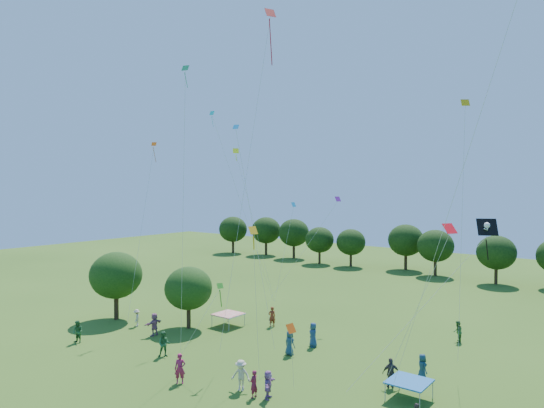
{
  "coord_description": "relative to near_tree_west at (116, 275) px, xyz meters",
  "views": [
    {
      "loc": [
        18.94,
        -10.39,
        12.08
      ],
      "look_at": [
        0.0,
        14.0,
        11.0
      ],
      "focal_mm": 32.0,
      "sensor_mm": 36.0,
      "label": 1
    }
  ],
  "objects": [
    {
      "name": "near_tree_west",
      "position": [
        0.0,
        0.0,
        0.0
      ],
      "size": [
        4.71,
        4.71,
        6.17
      ],
      "color": "#422B19",
      "rests_on": "ground"
    },
    {
      "name": "near_tree_north",
      "position": [
        7.31,
        2.15,
        -0.6
      ],
      "size": [
        4.07,
        4.07,
        5.27
      ],
      "color": "#422B19",
      "rests_on": "ground"
    },
    {
      "name": "treeline",
      "position": [
        17.48,
        39.9,
        0.05
      ],
      "size": [
        88.01,
        8.77,
        6.77
      ],
      "color": "#422B19",
      "rests_on": "ground"
    },
    {
      "name": "tent_red_stripe",
      "position": [
        9.59,
        4.67,
        -3.0
      ],
      "size": [
        2.2,
        2.2,
        1.1
      ],
      "color": "red",
      "rests_on": "ground"
    },
    {
      "name": "tent_blue",
      "position": [
        27.68,
        0.26,
        -3.0
      ],
      "size": [
        2.2,
        2.2,
        1.1
      ],
      "color": "#185AA0",
      "rests_on": "ground"
    },
    {
      "name": "crowd_person_0",
      "position": [
        18.05,
        2.05,
        -3.16
      ],
      "size": [
        0.92,
        0.57,
        1.76
      ],
      "primitive_type": "imported",
      "rotation": [
        0.0,
        0.0,
        3.03
      ],
      "color": "navy",
      "rests_on": "ground"
    },
    {
      "name": "crowd_person_1",
      "position": [
        20.52,
        -4.92,
        -3.25
      ],
      "size": [
        0.38,
        0.59,
        1.58
      ],
      "primitive_type": "imported",
      "rotation": [
        0.0,
        0.0,
        4.72
      ],
      "color": "maroon",
      "rests_on": "ground"
    },
    {
      "name": "crowd_person_2",
      "position": [
        11.15,
        -3.7,
        -3.14
      ],
      "size": [
        0.96,
        0.97,
        1.8
      ],
      "primitive_type": "imported",
      "rotation": [
        0.0,
        0.0,
        0.79
      ],
      "color": "#285E32",
      "rests_on": "ground"
    },
    {
      "name": "crowd_person_3",
      "position": [
        19.31,
        -4.67,
        -3.12
      ],
      "size": [
        1.31,
        0.89,
        1.84
      ],
      "primitive_type": "imported",
      "rotation": [
        0.0,
        0.0,
        0.32
      ],
      "color": "beige",
      "rests_on": "ground"
    },
    {
      "name": "crowd_person_4",
      "position": [
        26.15,
        1.23,
        -3.15
      ],
      "size": [
        1.1,
        1.03,
        1.77
      ],
      "primitive_type": "imported",
      "rotation": [
        0.0,
        0.0,
        3.83
      ],
      "color": "#463A38",
      "rests_on": "ground"
    },
    {
      "name": "crowd_person_5",
      "position": [
        6.67,
        -0.99,
        -3.12
      ],
      "size": [
        0.69,
        1.75,
        1.85
      ],
      "primitive_type": "imported",
      "rotation": [
        0.0,
        0.0,
        4.75
      ],
      "color": "#A46087",
      "rests_on": "ground"
    },
    {
      "name": "crowd_person_6",
      "position": [
        27.25,
        3.43,
        -3.21
      ],
      "size": [
        0.91,
        0.87,
        1.66
      ],
      "primitive_type": "imported",
      "rotation": [
        0.0,
        0.0,
        2.43
      ],
      "color": "navy",
      "rests_on": "ground"
    },
    {
      "name": "crowd_person_7",
      "position": [
        15.65,
        -6.18,
        -3.12
      ],
      "size": [
        0.81,
        0.79,
        1.84
      ],
      "primitive_type": "imported",
      "rotation": [
        0.0,
        0.0,
        0.73
      ],
      "color": "#9A1C47",
      "rests_on": "ground"
    },
    {
      "name": "crowd_person_8",
      "position": [
        3.49,
        -5.84,
        -3.17
      ],
      "size": [
        0.93,
        0.62,
        1.73
      ],
      "primitive_type": "imported",
      "rotation": [
        0.0,
        0.0,
        6.48
      ],
      "color": "#285F2E",
      "rests_on": "ground"
    },
    {
      "name": "crowd_person_9",
      "position": [
        3.35,
        -0.26,
        -3.3
      ],
      "size": [
        0.98,
        0.99,
        1.47
      ],
      "primitive_type": "imported",
      "rotation": [
        0.0,
        0.0,
        5.48
      ],
      "color": "beige",
      "rests_on": "ground"
    },
    {
      "name": "crowd_person_11",
      "position": [
        21.25,
        -4.51,
        -3.23
      ],
      "size": [
        1.08,
        1.59,
        1.61
      ],
      "primitive_type": "imported",
      "rotation": [
        0.0,
        0.0,
        1.97
      ],
      "color": "#A363A9",
      "rests_on": "ground"
    },
    {
      "name": "crowd_person_12",
      "position": [
        18.39,
        4.6,
        -3.12
      ],
      "size": [
        1.0,
        0.97,
        1.84
      ],
      "primitive_type": "imported",
      "rotation": [
        0.0,
        0.0,
        5.56
      ],
      "color": "navy",
      "rests_on": "ground"
    },
    {
      "name": "crowd_person_13",
      "position": [
        12.69,
        6.85,
        -3.17
      ],
      "size": [
        0.71,
        0.77,
        1.75
      ],
      "primitive_type": "imported",
      "rotation": [
        0.0,
        0.0,
        4.12
      ],
      "color": "maroon",
      "rests_on": "ground"
    },
    {
      "name": "crowd_person_14",
      "position": [
        26.7,
        12.39,
        -3.21
      ],
      "size": [
        0.57,
        0.88,
        1.67
      ],
      "primitive_type": "imported",
      "rotation": [
        0.0,
        0.0,
        4.87
      ],
      "color": "#285725",
      "rests_on": "ground"
    },
    {
      "name": "pirate_kite",
      "position": [
        30.99,
        2.54,
        5.63
      ],
      "size": [
        5.91,
        6.91,
        9.01
      ],
      "color": "black"
    },
    {
      "name": "red_high_kite",
      "position": [
        17.63,
        -0.6,
        15.49
      ],
      "size": [
        1.91,
        3.76,
        22.78
      ],
      "color": "red"
    },
    {
      "name": "small_kite_0",
      "position": [
        30.11,
        -2.05,
        4.81
      ],
      "size": [
        3.92,
        0.81,
        9.01
      ],
      "color": "red"
    },
    {
      "name": "small_kite_1",
      "position": [
        29.05,
        5.24,
        9.3
      ],
      "size": [
        0.57,
        1.25,
        16.28
      ],
      "color": "#DAA20B"
    },
    {
      "name": "small_kite_2",
      "position": [
        8.14,
        8.38,
        8.52
      ],
      "size": [
        3.24,
        2.42,
        14.43
      ],
      "color": "#F6FD16"
    },
    {
      "name": "small_kite_3",
      "position": [
        16.33,
        -3.79,
        0.9
      ],
      "size": [
        2.12,
        1.89,
        4.6
      ],
      "color": "#227B16"
    },
    {
      "name": "small_kite_4",
      "position": [
        10.69,
        12.31,
        4.56
      ],
      "size": [
        0.3,
        3.17,
        9.29
      ],
      "color": "#1277B5"
    },
    {
      "name": "small_kite_5",
      "position": [
        14.72,
        11.97,
        4.96
      ],
      "size": [
        5.89,
        3.37,
        9.93
      ],
      "color": "#6B178E"
    },
    {
      "name": "small_kite_6",
      "position": [
        32.29,
        -3.94,
        10.75
      ],
      "size": [
        7.31,
        4.14,
        19.9
      ],
      "color": "silver"
    },
    {
      "name": "small_kite_7",
      "position": [
        8.57,
        6.08,
        9.52
      ],
      "size": [
        2.69,
        5.74,
        17.45
      ],
      "color": "#0DCDCD"
    },
    {
      "name": "small_kite_8",
      "position": [
        24.58,
        -6.9,
        0.74
      ],
      "size": [
        1.64,
        2.58,
        4.21
      ],
      "color": "#C3440B"
    },
    {
      "name": "small_kite_9",
      "position": [
        3.94,
        0.63,
        8.14
      ],
      "size": [
        2.47,
        4.79,
        14.78
      ],
      "color": "#D4530B"
    },
    {
      "name": "small_kite_10",
      "position": [
        22.4,
        -7.09,
        4.19
      ],
      "size": [
        1.53,
        2.39,
        8.82
      ],
      "color": "gold"
    },
    {
      "name": "small_kite_11",
      "position": [
        15.47,
        -5.56,
        10.21
      ],
      "size": [
        1.42,
        0.7,
        18.2
      ],
      "color": "#19894C"
    },
    {
      "name": "small_kite_12",
      "position": [
        17.74,
        -2.11,
        7.18
      ],
      "size": [
        1.73,
        2.31,
        14.78
      ],
      "color": "#1487CD"
    }
  ]
}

